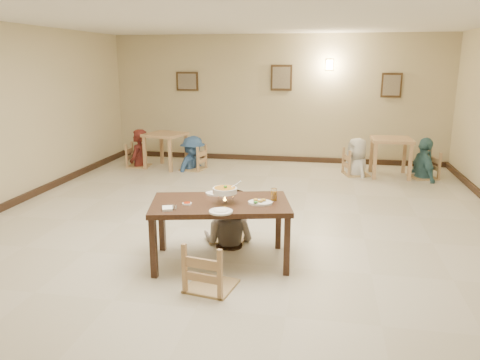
% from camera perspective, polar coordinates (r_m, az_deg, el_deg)
% --- Properties ---
extents(floor, '(10.00, 10.00, 0.00)m').
position_cam_1_polar(floor, '(6.80, -0.25, -6.21)').
color(floor, beige).
rests_on(floor, ground).
extents(ceiling, '(10.00, 10.00, 0.00)m').
position_cam_1_polar(ceiling, '(6.40, -0.28, 19.85)').
color(ceiling, white).
rests_on(ceiling, wall_back).
extents(wall_back, '(10.00, 0.00, 10.00)m').
position_cam_1_polar(wall_back, '(11.35, 4.52, 9.81)').
color(wall_back, '#CBBA91').
rests_on(wall_back, floor).
extents(baseboard_back, '(8.00, 0.06, 0.12)m').
position_cam_1_polar(baseboard_back, '(11.52, 4.36, 2.64)').
color(baseboard_back, '#2F1E14').
rests_on(baseboard_back, floor).
extents(picture_a, '(0.55, 0.04, 0.45)m').
position_cam_1_polar(picture_a, '(11.72, -6.45, 11.86)').
color(picture_a, '#3A2817').
rests_on(picture_a, wall_back).
extents(picture_b, '(0.50, 0.04, 0.60)m').
position_cam_1_polar(picture_b, '(11.27, 5.06, 12.31)').
color(picture_b, '#3A2817').
rests_on(picture_b, wall_back).
extents(picture_c, '(0.45, 0.04, 0.55)m').
position_cam_1_polar(picture_c, '(11.31, 17.99, 10.93)').
color(picture_c, '#3A2817').
rests_on(picture_c, wall_back).
extents(wall_sconce, '(0.16, 0.05, 0.22)m').
position_cam_1_polar(wall_sconce, '(11.22, 10.86, 13.64)').
color(wall_sconce, '#FFD88C').
rests_on(wall_sconce, wall_back).
extents(main_table, '(1.78, 1.25, 0.76)m').
position_cam_1_polar(main_table, '(5.57, -2.41, -3.50)').
color(main_table, '#3A2215').
rests_on(main_table, floor).
extents(chair_far, '(0.45, 0.45, 0.96)m').
position_cam_1_polar(chair_far, '(6.34, -1.37, -3.20)').
color(chair_far, tan).
rests_on(chair_far, floor).
extents(chair_near, '(0.49, 0.49, 1.04)m').
position_cam_1_polar(chair_near, '(5.00, -3.61, -7.62)').
color(chair_near, tan).
rests_on(chair_near, floor).
extents(main_diner, '(0.87, 0.74, 1.56)m').
position_cam_1_polar(main_diner, '(6.13, -1.42, -0.85)').
color(main_diner, gray).
rests_on(main_diner, floor).
extents(curry_warmer, '(0.32, 0.29, 0.26)m').
position_cam_1_polar(curry_warmer, '(5.47, -1.86, -1.31)').
color(curry_warmer, silver).
rests_on(curry_warmer, main_table).
extents(rice_plate_far, '(0.28, 0.28, 0.06)m').
position_cam_1_polar(rice_plate_far, '(5.86, -2.84, -1.62)').
color(rice_plate_far, white).
rests_on(rice_plate_far, main_table).
extents(rice_plate_near, '(0.26, 0.26, 0.06)m').
position_cam_1_polar(rice_plate_near, '(5.17, -2.34, -3.82)').
color(rice_plate_near, white).
rests_on(rice_plate_near, main_table).
extents(fried_plate, '(0.29, 0.29, 0.06)m').
position_cam_1_polar(fried_plate, '(5.48, 2.47, -2.70)').
color(fried_plate, white).
rests_on(fried_plate, main_table).
extents(chili_dish, '(0.11, 0.11, 0.02)m').
position_cam_1_polar(chili_dish, '(5.49, -6.49, -2.86)').
color(chili_dish, white).
rests_on(chili_dish, main_table).
extents(napkin_cutlery, '(0.18, 0.24, 0.03)m').
position_cam_1_polar(napkin_cutlery, '(5.33, -8.80, -3.44)').
color(napkin_cutlery, white).
rests_on(napkin_cutlery, main_table).
extents(drink_glass, '(0.07, 0.07, 0.15)m').
position_cam_1_polar(drink_glass, '(5.61, 4.14, -1.82)').
color(drink_glass, white).
rests_on(drink_glass, main_table).
extents(bg_table_left, '(0.97, 0.97, 0.80)m').
position_cam_1_polar(bg_table_left, '(10.78, -9.09, 4.92)').
color(bg_table_left, tan).
rests_on(bg_table_left, floor).
extents(bg_table_right, '(0.83, 0.83, 0.82)m').
position_cam_1_polar(bg_table_right, '(10.34, 17.94, 4.11)').
color(bg_table_right, tan).
rests_on(bg_table_right, floor).
extents(bg_chair_ll, '(0.48, 0.48, 1.02)m').
position_cam_1_polar(bg_chair_ll, '(11.03, -12.32, 4.20)').
color(bg_chair_ll, tan).
rests_on(bg_chair_ll, floor).
extents(bg_chair_lr, '(0.49, 0.49, 1.05)m').
position_cam_1_polar(bg_chair_lr, '(10.54, -5.80, 4.06)').
color(bg_chair_lr, tan).
rests_on(bg_chair_lr, floor).
extents(bg_chair_rl, '(0.50, 0.50, 1.06)m').
position_cam_1_polar(bg_chair_rl, '(10.29, 14.11, 3.50)').
color(bg_chair_rl, tan).
rests_on(bg_chair_rl, floor).
extents(bg_chair_rr, '(0.50, 0.50, 1.06)m').
position_cam_1_polar(bg_chair_rr, '(10.43, 21.64, 3.05)').
color(bg_chair_rr, tan).
rests_on(bg_chair_rr, floor).
extents(bg_diner_a, '(0.42, 0.64, 1.74)m').
position_cam_1_polar(bg_diner_a, '(10.97, -12.42, 6.06)').
color(bg_diner_a, '#551D19').
rests_on(bg_diner_a, floor).
extents(bg_diner_b, '(0.86, 1.11, 1.52)m').
position_cam_1_polar(bg_diner_b, '(10.50, -5.83, 5.34)').
color(bg_diner_b, '#355B8F').
rests_on(bg_diner_b, floor).
extents(bg_diner_c, '(0.78, 0.92, 1.60)m').
position_cam_1_polar(bg_diner_c, '(10.24, 14.20, 4.99)').
color(bg_diner_c, silver).
rests_on(bg_diner_c, floor).
extents(bg_diner_d, '(0.63, 1.07, 1.71)m').
position_cam_1_polar(bg_diner_d, '(10.38, 21.80, 4.83)').
color(bg_diner_d, teal).
rests_on(bg_diner_d, floor).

